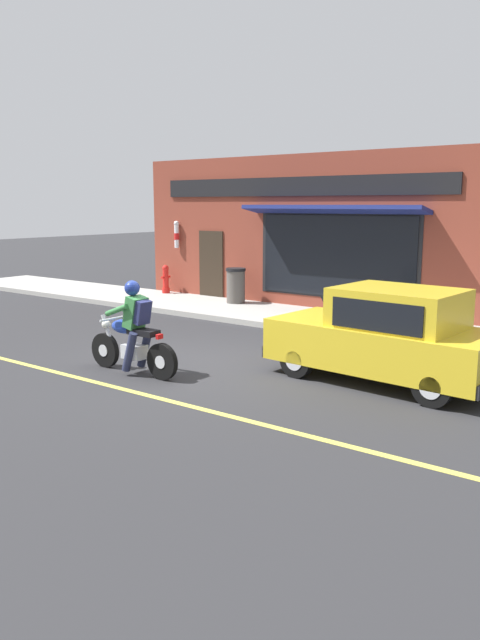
{
  "coord_description": "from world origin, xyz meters",
  "views": [
    {
      "loc": [
        -8.3,
        -7.29,
        2.88
      ],
      "look_at": [
        0.03,
        -1.07,
        0.95
      ],
      "focal_mm": 35.0,
      "sensor_mm": 36.0,
      "label": 1
    }
  ],
  "objects_px": {
    "trash_bin": "(236,285)",
    "fire_hydrant": "(166,279)",
    "car_hatchback": "(387,337)",
    "motorcycle_with_rider": "(133,335)"
  },
  "relations": [
    {
      "from": "motorcycle_with_rider",
      "to": "car_hatchback",
      "type": "height_order",
      "value": "motorcycle_with_rider"
    },
    {
      "from": "motorcycle_with_rider",
      "to": "trash_bin",
      "type": "relative_size",
      "value": 2.06
    },
    {
      "from": "motorcycle_with_rider",
      "to": "trash_bin",
      "type": "height_order",
      "value": "motorcycle_with_rider"
    },
    {
      "from": "trash_bin",
      "to": "fire_hydrant",
      "type": "xyz_separation_m",
      "value": [
        0.26,
        2.95,
        -0.06
      ]
    },
    {
      "from": "motorcycle_with_rider",
      "to": "trash_bin",
      "type": "distance_m",
      "value": 7.17
    },
    {
      "from": "trash_bin",
      "to": "fire_hydrant",
      "type": "distance_m",
      "value": 2.96
    },
    {
      "from": "trash_bin",
      "to": "fire_hydrant",
      "type": "bearing_deg",
      "value": 85.01
    },
    {
      "from": "car_hatchback",
      "to": "trash_bin",
      "type": "relative_size",
      "value": 3.97
    },
    {
      "from": "motorcycle_with_rider",
      "to": "trash_bin",
      "type": "xyz_separation_m",
      "value": [
        6.61,
        2.79,
        -0.04
      ]
    },
    {
      "from": "car_hatchback",
      "to": "trash_bin",
      "type": "bearing_deg",
      "value": 55.22
    }
  ]
}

